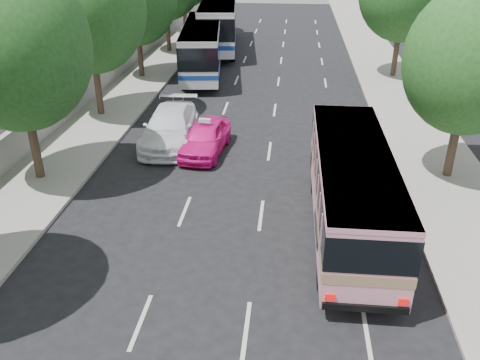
# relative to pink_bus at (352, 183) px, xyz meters

# --- Properties ---
(ground) EXTENTS (120.00, 120.00, 0.00)m
(ground) POSITION_rel_pink_bus_xyz_m (-4.09, -3.24, -1.89)
(ground) COLOR black
(ground) RESTS_ON ground
(sidewalk_left) EXTENTS (4.00, 90.00, 0.15)m
(sidewalk_left) POSITION_rel_pink_bus_xyz_m (-12.59, 16.76, -1.82)
(sidewalk_left) COLOR #9E998E
(sidewalk_left) RESTS_ON ground
(sidewalk_right) EXTENTS (4.00, 90.00, 0.12)m
(sidewalk_right) POSITION_rel_pink_bus_xyz_m (4.41, 16.76, -1.83)
(sidewalk_right) COLOR #9E998E
(sidewalk_right) RESTS_ON ground
(low_wall) EXTENTS (0.30, 90.00, 1.50)m
(low_wall) POSITION_rel_pink_bus_xyz_m (-14.39, 16.76, -0.99)
(low_wall) COLOR #9E998E
(low_wall) RESTS_ON sidewalk_left
(tree_left_b) EXTENTS (5.70, 5.70, 8.88)m
(tree_left_b) POSITION_rel_pink_bus_xyz_m (-12.51, 2.70, 3.93)
(tree_left_b) COLOR #38281E
(tree_left_b) RESTS_ON ground
(tree_left_c) EXTENTS (6.00, 6.00, 9.35)m
(tree_left_c) POSITION_rel_pink_bus_xyz_m (-12.71, 10.70, 4.23)
(tree_left_c) COLOR #38281E
(tree_left_c) RESTS_ON ground
(tree_right_near) EXTENTS (5.10, 5.10, 7.95)m
(tree_right_near) POSITION_rel_pink_bus_xyz_m (4.69, 4.70, 3.31)
(tree_right_near) COLOR #38281E
(tree_right_near) RESTS_ON ground
(pink_bus) EXTENTS (2.49, 9.54, 3.04)m
(pink_bus) POSITION_rel_pink_bus_xyz_m (0.00, 0.00, 0.00)
(pink_bus) COLOR pink
(pink_bus) RESTS_ON ground
(pink_taxi) EXTENTS (2.21, 4.56, 1.50)m
(pink_taxi) POSITION_rel_pink_bus_xyz_m (-6.09, 6.31, -1.14)
(pink_taxi) COLOR #F71592
(pink_taxi) RESTS_ON ground
(white_pickup) EXTENTS (2.63, 5.91, 1.68)m
(white_pickup) POSITION_rel_pink_bus_xyz_m (-8.00, 7.31, -1.05)
(white_pickup) COLOR white
(white_pickup) RESTS_ON ground
(tour_coach_front) EXTENTS (3.86, 11.74, 3.45)m
(tour_coach_front) POSITION_rel_pink_bus_xyz_m (-8.59, 20.28, 0.18)
(tour_coach_front) COLOR silver
(tour_coach_front) RESTS_ON ground
(tour_coach_rear) EXTENTS (4.22, 13.48, 3.97)m
(tour_coach_rear) POSITION_rel_pink_bus_xyz_m (-8.59, 28.62, 0.50)
(tour_coach_rear) COLOR white
(tour_coach_rear) RESTS_ON ground
(taxi_roof_sign) EXTENTS (0.57, 0.23, 0.18)m
(taxi_roof_sign) POSITION_rel_pink_bus_xyz_m (-6.09, 6.31, -0.30)
(taxi_roof_sign) COLOR silver
(taxi_roof_sign) RESTS_ON pink_taxi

